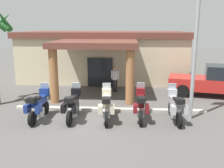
# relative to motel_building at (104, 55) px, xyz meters

# --- Properties ---
(ground_plane) EXTENTS (80.00, 80.00, 0.00)m
(ground_plane) POSITION_rel_motel_building_xyz_m (-0.01, -9.62, -1.98)
(ground_plane) COLOR #514F4C
(motel_building) EXTENTS (13.14, 10.81, 3.87)m
(motel_building) POSITION_rel_motel_building_xyz_m (0.00, 0.00, 0.00)
(motel_building) COLOR beige
(motel_building) RESTS_ON ground_plane
(motorcycle_blue) EXTENTS (0.72, 2.21, 1.61)m
(motorcycle_blue) POSITION_rel_motel_building_xyz_m (-2.09, -9.76, -1.29)
(motorcycle_blue) COLOR black
(motorcycle_blue) RESTS_ON ground_plane
(motorcycle_black) EXTENTS (0.70, 2.21, 1.61)m
(motorcycle_black) POSITION_rel_motel_building_xyz_m (-0.51, -9.63, -1.29)
(motorcycle_black) COLOR black
(motorcycle_black) RESTS_ON ground_plane
(motorcycle_cream) EXTENTS (0.73, 2.21, 1.61)m
(motorcycle_cream) POSITION_rel_motel_building_xyz_m (1.07, -9.63, -1.29)
(motorcycle_cream) COLOR black
(motorcycle_cream) RESTS_ON ground_plane
(motorcycle_maroon) EXTENTS (0.71, 2.21, 1.61)m
(motorcycle_maroon) POSITION_rel_motel_building_xyz_m (2.64, -9.41, -1.29)
(motorcycle_maroon) COLOR black
(motorcycle_maroon) RESTS_ON ground_plane
(motorcycle_silver) EXTENTS (0.73, 2.21, 1.61)m
(motorcycle_silver) POSITION_rel_motel_building_xyz_m (4.22, -9.48, -1.29)
(motorcycle_silver) COLOR black
(motorcycle_silver) RESTS_ON ground_plane
(pedestrian) EXTENTS (0.52, 0.32, 1.70)m
(pedestrian) POSITION_rel_motel_building_xyz_m (1.15, -4.43, -1.00)
(pedestrian) COLOR black
(pedestrian) RESTS_ON ground_plane
(pickup_truck_red) EXTENTS (5.49, 3.02, 1.95)m
(pickup_truck_red) POSITION_rel_motel_building_xyz_m (7.37, -4.93, -1.05)
(pickup_truck_red) COLOR black
(pickup_truck_red) RESTS_ON ground_plane
(roadside_sign) EXTENTS (1.40, 0.18, 7.74)m
(roadside_sign) POSITION_rel_motel_building_xyz_m (5.01, -9.08, 3.12)
(roadside_sign) COLOR #99999E
(roadside_sign) RESTS_ON ground_plane
(curb_strip) EXTENTS (9.89, 0.36, 0.12)m
(curb_strip) POSITION_rel_motel_building_xyz_m (1.07, -8.18, -1.92)
(curb_strip) COLOR #ADA89E
(curb_strip) RESTS_ON ground_plane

